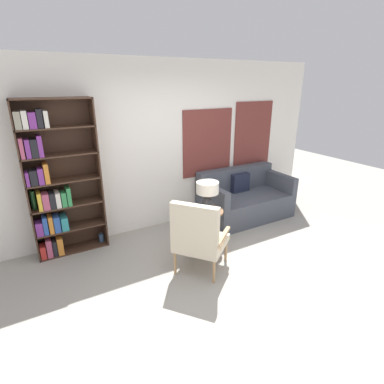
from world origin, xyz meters
The scene contains 7 objects.
ground_plane centered at (0.00, 0.00, 0.00)m, with size 14.00×14.00×0.00m, color #9E998E.
wall_back centered at (0.06, 2.03, 1.35)m, with size 6.40×0.08×2.70m.
bookshelf centered at (-1.56, 1.85, 1.04)m, with size 0.96×0.30×2.16m.
armchair centered at (-0.12, 0.45, 0.54)m, with size 0.87×0.86×1.00m.
couch centered at (1.52, 1.56, 0.32)m, with size 1.61×0.89×0.86m.
side_table centered at (0.35, 0.97, 0.50)m, with size 0.46×0.46×0.58m.
table_lamp centered at (0.37, 1.02, 0.85)m, with size 0.33×0.33×0.42m.
Camera 1 is at (-1.83, -2.41, 2.34)m, focal length 28.00 mm.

